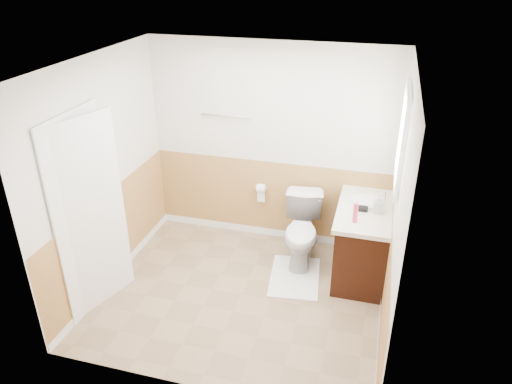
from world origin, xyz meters
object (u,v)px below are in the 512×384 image
(bath_mat, at_px, (295,277))
(soap_dispenser, at_px, (378,204))
(lotion_bottle, at_px, (355,213))
(vanity_cabinet, at_px, (362,243))
(toilet, at_px, (302,232))

(bath_mat, bearing_deg, soap_dispenser, 16.49)
(lotion_bottle, distance_m, soap_dispenser, 0.35)
(lotion_bottle, height_order, soap_dispenser, lotion_bottle)
(vanity_cabinet, bearing_deg, lotion_bottle, -106.27)
(vanity_cabinet, distance_m, lotion_bottle, 0.66)
(toilet, xyz_separation_m, vanity_cabinet, (0.71, -0.06, -0.00))
(soap_dispenser, bearing_deg, vanity_cabinet, 148.32)
(bath_mat, distance_m, soap_dispenser, 1.28)
(toilet, xyz_separation_m, bath_mat, (0.00, -0.37, -0.39))
(toilet, xyz_separation_m, soap_dispenser, (0.83, -0.13, 0.55))
(soap_dispenser, bearing_deg, bath_mat, -163.51)
(toilet, bearing_deg, lotion_bottle, -40.01)
(bath_mat, relative_size, vanity_cabinet, 0.73)
(toilet, xyz_separation_m, lotion_bottle, (0.61, -0.40, 0.56))
(toilet, height_order, soap_dispenser, soap_dispenser)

